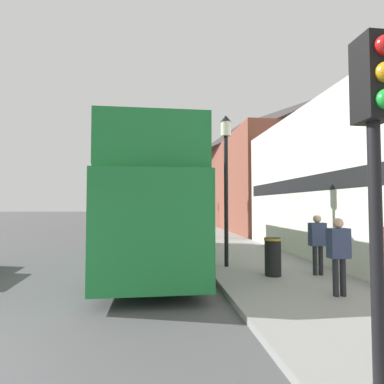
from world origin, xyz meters
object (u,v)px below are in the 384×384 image
Objects in this scene: parked_car_ahead_of_bus at (164,228)px; lamp_post_second at (192,185)px; pedestrian_second at (339,249)px; pedestrian_third at (317,239)px; lamp_post_third at (180,191)px; lamp_post_nearest at (226,162)px; litter_bin at (273,256)px; traffic_signal at (375,132)px; tour_bus at (154,211)px.

lamp_post_second reaches higher than parked_car_ahead_of_bus.
pedestrian_second is (3.38, -12.07, 0.47)m from parked_car_ahead_of_bus.
pedestrian_third is 18.37m from lamp_post_third.
parked_car_ahead_of_bus is 3.13m from lamp_post_second.
pedestrian_third is at bearing -65.62° from parked_car_ahead_of_bus.
pedestrian_third is 0.37× the size of lamp_post_third.
lamp_post_second is 1.00× the size of lamp_post_third.
lamp_post_second is (-0.06, 8.33, -0.18)m from lamp_post_nearest.
lamp_post_second is at bearing 90.39° from lamp_post_nearest.
lamp_post_nearest is 16.66m from lamp_post_third.
litter_bin is at bearing -86.49° from lamp_post_third.
traffic_signal is at bearing -114.13° from pedestrian_third.
parked_car_ahead_of_bus is 8.43m from lamp_post_third.
parked_car_ahead_of_bus is 9.39m from lamp_post_nearest.
lamp_post_second reaches higher than pedestrian_second.
pedestrian_third is 0.46× the size of traffic_signal.
pedestrian_second is at bearing -107.20° from pedestrian_third.
tour_bus reaches higher than parked_car_ahead_of_bus.
pedestrian_third reaches higher than parked_car_ahead_of_bus.
pedestrian_third reaches higher than litter_bin.
parked_car_ahead_of_bus is 15.63m from traffic_signal.
pedestrian_third is at bearing -32.81° from lamp_post_nearest.
tour_bus is 15.30m from lamp_post_third.
lamp_post_nearest is at bearing 89.21° from traffic_signal.
lamp_post_second is at bearing -12.46° from parked_car_ahead_of_bus.
lamp_post_third is (-0.08, 8.33, -0.01)m from lamp_post_second.
pedestrian_second is (3.92, -4.84, -0.70)m from tour_bus.
pedestrian_third is at bearing 72.80° from pedestrian_second.
lamp_post_third reaches higher than parked_car_ahead_of_bus.
traffic_signal is 5.75m from litter_bin.
tour_bus reaches higher than pedestrian_second.
traffic_signal is at bearing -80.66° from parked_car_ahead_of_bus.
litter_bin is (0.97, -1.34, -2.75)m from lamp_post_nearest.
traffic_signal is at bearing -90.79° from lamp_post_nearest.
lamp_post_nearest reaches higher than pedestrian_third.
pedestrian_second is 0.37× the size of lamp_post_second.
lamp_post_third is (-0.04, 23.26, 0.48)m from traffic_signal.
lamp_post_nearest is at bearing -75.62° from parked_car_ahead_of_bus.
litter_bin is (-0.68, 1.93, -0.45)m from pedestrian_second.
traffic_signal is 0.80× the size of lamp_post_third.
lamp_post_third is at bearing 97.42° from pedestrian_third.
lamp_post_third is (-1.79, 19.93, 2.12)m from pedestrian_second.
traffic_signal reaches higher than litter_bin.
tour_bus is at bearing 145.27° from lamp_post_nearest.
lamp_post_nearest reaches higher than parked_car_ahead_of_bus.
pedestrian_third is 5.89m from traffic_signal.
lamp_post_nearest is at bearing -34.56° from tour_bus.
litter_bin is at bearing -54.11° from lamp_post_nearest.
lamp_post_nearest is at bearing 125.89° from litter_bin.
parked_car_ahead_of_bus is 10.50m from litter_bin.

